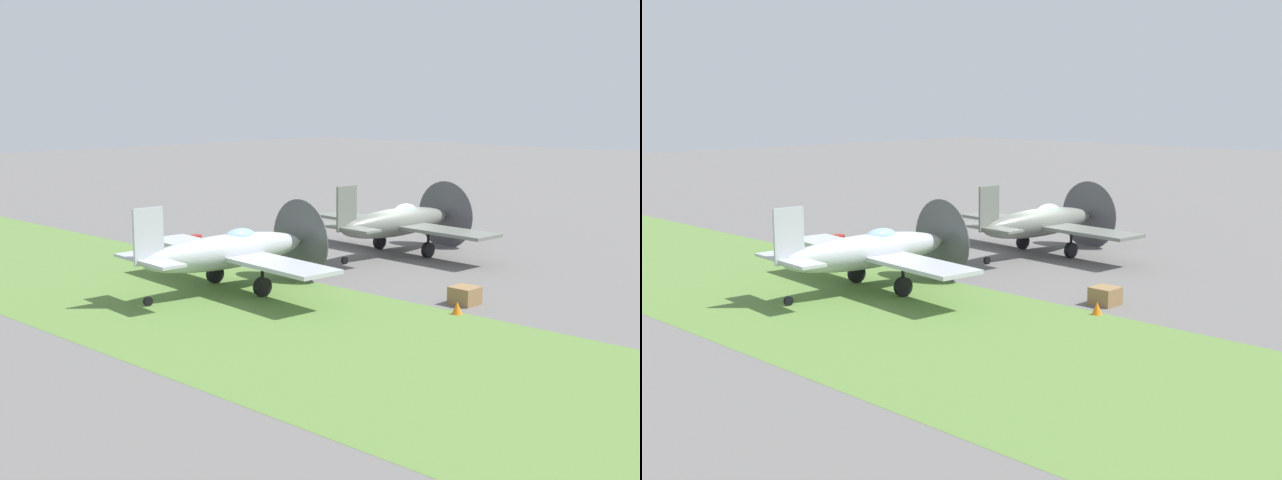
{
  "view_description": "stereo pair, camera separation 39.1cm",
  "coord_description": "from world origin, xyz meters",
  "views": [
    {
      "loc": [
        24.54,
        -30.58,
        7.34
      ],
      "look_at": [
        0.55,
        -5.24,
        1.34
      ],
      "focal_mm": 47.13,
      "sensor_mm": 36.0,
      "label": 1
    },
    {
      "loc": [
        24.82,
        -30.31,
        7.34
      ],
      "look_at": [
        0.55,
        -5.24,
        1.34
      ],
      "focal_mm": 47.13,
      "sensor_mm": 36.0,
      "label": 2
    }
  ],
  "objects": [
    {
      "name": "airplane_lead",
      "position": [
        0.55,
        0.1,
        1.52
      ],
      "size": [
        10.17,
        8.03,
        3.62
      ],
      "rotation": [
        0.0,
        0.0,
        -0.06
      ],
      "color": "slate",
      "rests_on": "ground"
    },
    {
      "name": "supply_crate",
      "position": [
        8.27,
        -5.88,
        0.32
      ],
      "size": [
        0.92,
        0.92,
        0.64
      ],
      "primitive_type": "cube",
      "rotation": [
        0.0,
        0.0,
        1.55
      ],
      "color": "olive",
      "rests_on": "ground"
    },
    {
      "name": "ground_crew_chief",
      "position": [
        -1.15,
        6.46,
        0.91
      ],
      "size": [
        0.58,
        0.38,
        1.73
      ],
      "rotation": [
        0.0,
        0.0,
        0.42
      ],
      "color": "#847A5B",
      "rests_on": "ground"
    },
    {
      "name": "grass_verge",
      "position": [
        0.0,
        -12.46,
        0.0
      ],
      "size": [
        120.0,
        11.0,
        0.01
      ],
      "primitive_type": "cube",
      "color": "#567A38",
      "rests_on": "ground"
    },
    {
      "name": "airplane_wingman",
      "position": [
        0.58,
        -10.25,
        1.53
      ],
      "size": [
        10.3,
        8.16,
        3.66
      ],
      "rotation": [
        0.0,
        0.0,
        -0.09
      ],
      "color": "#B2B7BC",
      "rests_on": "ground"
    },
    {
      "name": "runway_marker_cone",
      "position": [
        8.86,
        -7.21,
        0.22
      ],
      "size": [
        0.36,
        0.36,
        0.44
      ],
      "primitive_type": "cone",
      "color": "orange",
      "rests_on": "ground"
    },
    {
      "name": "fuel_drum",
      "position": [
        -6.36,
        -6.44,
        0.45
      ],
      "size": [
        0.6,
        0.6,
        0.9
      ],
      "primitive_type": "cylinder",
      "color": "maroon",
      "rests_on": "ground"
    },
    {
      "name": "ground_plane",
      "position": [
        0.0,
        0.0,
        0.0
      ],
      "size": [
        160.0,
        160.0,
        0.0
      ],
      "primitive_type": "plane",
      "color": "#605E5B"
    }
  ]
}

